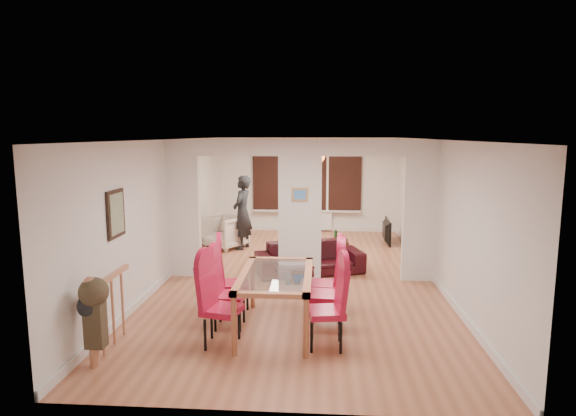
# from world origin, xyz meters

# --- Properties ---
(floor) EXTENTS (5.00, 9.00, 0.01)m
(floor) POSITION_xyz_m (0.00, 0.00, 0.00)
(floor) COLOR #AA6344
(floor) RESTS_ON ground
(room_walls) EXTENTS (5.00, 9.00, 2.60)m
(room_walls) POSITION_xyz_m (0.00, 0.00, 1.30)
(room_walls) COLOR silver
(room_walls) RESTS_ON floor
(divider_wall) EXTENTS (5.00, 0.18, 2.60)m
(divider_wall) POSITION_xyz_m (0.00, 0.00, 1.30)
(divider_wall) COLOR white
(divider_wall) RESTS_ON floor
(bay_window_blinds) EXTENTS (3.00, 0.08, 1.80)m
(bay_window_blinds) POSITION_xyz_m (0.00, 4.44, 1.50)
(bay_window_blinds) COLOR black
(bay_window_blinds) RESTS_ON room_walls
(radiator) EXTENTS (1.40, 0.08, 0.50)m
(radiator) POSITION_xyz_m (0.00, 4.40, 0.30)
(radiator) COLOR white
(radiator) RESTS_ON floor
(pendant_light) EXTENTS (0.36, 0.36, 0.36)m
(pendant_light) POSITION_xyz_m (0.30, 3.30, 2.15)
(pendant_light) COLOR orange
(pendant_light) RESTS_ON room_walls
(stair_newel) EXTENTS (0.40, 1.20, 1.10)m
(stair_newel) POSITION_xyz_m (-2.25, -3.20, 0.55)
(stair_newel) COLOR #BB7956
(stair_newel) RESTS_ON floor
(wall_poster) EXTENTS (0.04, 0.52, 0.67)m
(wall_poster) POSITION_xyz_m (-2.47, -2.40, 1.60)
(wall_poster) COLOR gray
(wall_poster) RESTS_ON room_walls
(pillar_photo) EXTENTS (0.30, 0.03, 0.25)m
(pillar_photo) POSITION_xyz_m (0.00, -0.10, 1.60)
(pillar_photo) COLOR #4C8CD8
(pillar_photo) RESTS_ON divider_wall
(dining_table) EXTENTS (0.98, 1.74, 0.82)m
(dining_table) POSITION_xyz_m (-0.22, -2.50, 0.41)
(dining_table) COLOR #A55D3C
(dining_table) RESTS_ON floor
(dining_chair_la) EXTENTS (0.55, 0.55, 1.12)m
(dining_chair_la) POSITION_xyz_m (-0.87, -3.02, 0.56)
(dining_chair_la) COLOR #AD1132
(dining_chair_la) RESTS_ON floor
(dining_chair_lb) EXTENTS (0.46, 0.46, 1.06)m
(dining_chair_lb) POSITION_xyz_m (-0.88, -2.44, 0.53)
(dining_chair_lb) COLOR #AD1132
(dining_chair_lb) RESTS_ON floor
(dining_chair_lc) EXTENTS (0.52, 0.52, 1.10)m
(dining_chair_lc) POSITION_xyz_m (-0.91, -1.95, 0.55)
(dining_chair_lc) COLOR #AD1132
(dining_chair_lc) RESTS_ON floor
(dining_chair_ra) EXTENTS (0.50, 0.50, 1.11)m
(dining_chair_ra) POSITION_xyz_m (0.47, -3.00, 0.55)
(dining_chair_ra) COLOR #AD1132
(dining_chair_ra) RESTS_ON floor
(dining_chair_rb) EXTENTS (0.49, 0.49, 1.15)m
(dining_chair_rb) POSITION_xyz_m (0.47, -2.43, 0.57)
(dining_chair_rb) COLOR #AD1132
(dining_chair_rb) RESTS_ON floor
(dining_chair_rc) EXTENTS (0.48, 0.48, 1.09)m
(dining_chair_rc) POSITION_xyz_m (0.47, -1.87, 0.54)
(dining_chair_rc) COLOR #AD1132
(dining_chair_rc) RESTS_ON floor
(sofa) EXTENTS (2.21, 1.42, 0.60)m
(sofa) POSITION_xyz_m (0.18, 0.30, 0.30)
(sofa) COLOR black
(sofa) RESTS_ON floor
(armchair) EXTENTS (1.18, 1.19, 0.79)m
(armchair) POSITION_xyz_m (-1.89, 2.29, 0.39)
(armchair) COLOR beige
(armchair) RESTS_ON floor
(person) EXTENTS (0.71, 0.55, 1.74)m
(person) POSITION_xyz_m (-1.45, 2.22, 0.87)
(person) COLOR black
(person) RESTS_ON floor
(television) EXTENTS (1.03, 0.16, 0.59)m
(television) POSITION_xyz_m (1.96, 3.08, 0.30)
(television) COLOR black
(television) RESTS_ON floor
(coffee_table) EXTENTS (0.98, 0.60, 0.21)m
(coffee_table) POSITION_xyz_m (0.59, 2.31, 0.11)
(coffee_table) COLOR black
(coffee_table) RESTS_ON floor
(bottle) EXTENTS (0.07, 0.07, 0.28)m
(bottle) POSITION_xyz_m (0.74, 2.23, 0.35)
(bottle) COLOR #143F19
(bottle) RESTS_ON coffee_table
(bowl) EXTENTS (0.22, 0.22, 0.05)m
(bowl) POSITION_xyz_m (0.83, 2.40, 0.24)
(bowl) COLOR black
(bowl) RESTS_ON coffee_table
(shoes) EXTENTS (0.26, 0.29, 0.11)m
(shoes) POSITION_xyz_m (-0.10, -0.37, 0.05)
(shoes) COLOR black
(shoes) RESTS_ON floor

